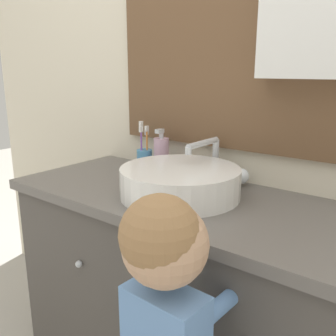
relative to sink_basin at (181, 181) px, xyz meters
name	(u,v)px	position (x,y,z in m)	size (l,w,h in m)	color
wall_back	(251,52)	(0.08, 0.29, 0.41)	(3.20, 0.18, 2.50)	beige
vanity_counter	(195,308)	(0.06, 0.01, -0.46)	(1.37, 0.53, 0.82)	#4C4742
sink_basin	(181,181)	(0.00, 0.00, 0.00)	(0.40, 0.45, 0.17)	white
toothbrush_holder	(144,158)	(-0.32, 0.18, 0.00)	(0.06, 0.06, 0.20)	#4C93C6
soap_dispenser	(161,155)	(-0.23, 0.18, 0.02)	(0.06, 0.06, 0.18)	#CCA3BC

